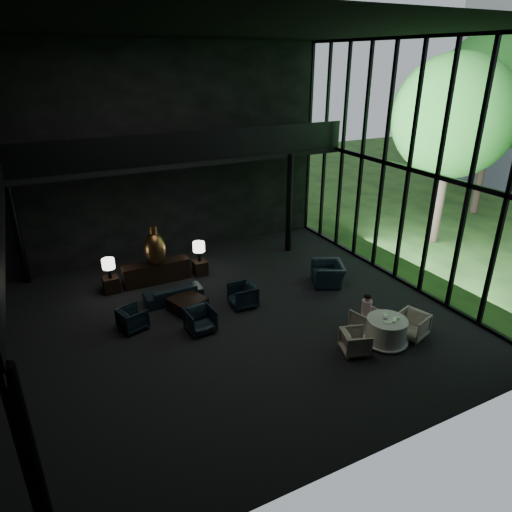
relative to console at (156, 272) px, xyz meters
name	(u,v)px	position (x,y,z in m)	size (l,w,h in m)	color
floor	(219,324)	(0.87, -3.60, -0.38)	(14.00, 12.00, 0.02)	black
ceiling	(207,28)	(0.87, -3.60, 7.62)	(14.00, 12.00, 0.02)	black
wall_back	(153,156)	(0.87, 2.40, 3.62)	(14.00, 0.04, 8.00)	black
wall_front	(356,288)	(0.87, -9.60, 3.62)	(14.00, 0.04, 8.00)	black
curtain_wall	(409,169)	(7.82, -3.60, 3.62)	(0.20, 12.00, 8.00)	black
mezzanine_back	(187,158)	(1.87, 1.40, 3.62)	(12.00, 2.00, 0.25)	black
railing_back	(196,146)	(1.87, 0.40, 4.22)	(12.00, 0.06, 1.00)	black
column_sw	(37,486)	(-4.13, -9.30, 1.62)	(0.24, 0.24, 4.00)	black
column_nw	(17,229)	(-4.13, 2.10, 1.62)	(0.24, 0.24, 4.00)	black
column_ne	(289,204)	(5.67, 0.40, 1.62)	(0.24, 0.24, 4.00)	black
tree_near	(454,117)	(11.87, -1.60, 4.86)	(4.80, 4.80, 7.65)	#382D23
tree_far	(498,90)	(16.87, 0.40, 5.61)	(5.60, 5.60, 8.80)	#382D23
console	(156,272)	(0.00, 0.00, 0.00)	(2.37, 0.54, 0.76)	black
bronze_urn	(155,248)	(0.00, -0.12, 0.97)	(0.74, 0.74, 1.39)	#A66026
side_table_left	(111,284)	(-1.60, -0.04, -0.10)	(0.50, 0.50, 0.55)	black
table_lamp_left	(108,265)	(-1.60, -0.12, 0.68)	(0.42, 0.42, 0.70)	black
side_table_right	(200,268)	(1.60, -0.12, -0.11)	(0.49, 0.49, 0.54)	black
table_lamp_right	(199,248)	(1.60, -0.10, 0.68)	(0.44, 0.44, 0.73)	black
sofa	(173,292)	(0.11, -1.60, -0.05)	(1.70, 0.50, 0.66)	#1C2B35
lounge_armchair_west	(133,318)	(-1.47, -2.71, -0.02)	(0.70, 0.66, 0.72)	black
lounge_armchair_east	(243,294)	(1.99, -2.95, 0.06)	(0.85, 0.80, 0.88)	black
lounge_armchair_south	(200,319)	(0.26, -3.72, 0.03)	(0.79, 0.74, 0.82)	#142433
window_armchair	(328,269)	(5.35, -2.89, 0.19)	(1.30, 0.85, 1.14)	black
coffee_table	(188,304)	(0.31, -2.42, -0.16)	(0.97, 0.97, 0.43)	black
dining_table	(386,332)	(4.67, -6.64, -0.05)	(1.27, 1.27, 0.75)	white
dining_chair_north	(365,319)	(4.60, -5.82, -0.04)	(0.66, 0.62, 0.68)	beige
dining_chair_east	(412,324)	(5.55, -6.72, 0.03)	(0.80, 0.75, 0.82)	beige
dining_chair_west	(355,341)	(3.61, -6.62, -0.03)	(0.67, 0.63, 0.69)	#C0B59D
child	(367,304)	(4.70, -5.72, 0.39)	(0.30, 0.30, 0.65)	#CB99A6
plate_a	(388,322)	(4.58, -6.74, 0.38)	(0.22, 0.22, 0.01)	white
plate_b	(387,314)	(4.82, -6.43, 0.38)	(0.20, 0.20, 0.01)	white
saucer	(395,319)	(4.87, -6.70, 0.38)	(0.14, 0.14, 0.01)	white
coffee_cup	(398,318)	(4.93, -6.76, 0.42)	(0.08, 0.08, 0.06)	white
cereal_bowl	(385,318)	(4.64, -6.58, 0.41)	(0.14, 0.14, 0.07)	white
cream_pot	(394,322)	(4.69, -6.85, 0.41)	(0.07, 0.07, 0.08)	#99999E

